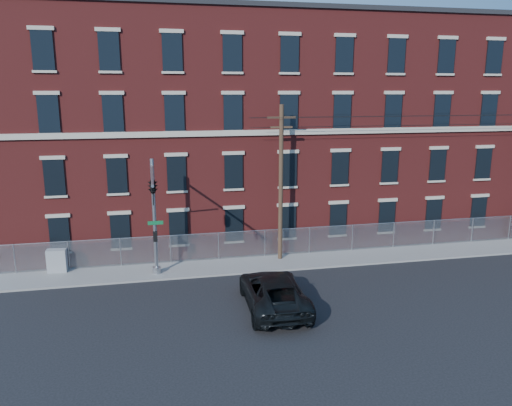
{
  "coord_description": "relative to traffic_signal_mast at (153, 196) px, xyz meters",
  "views": [
    {
      "loc": [
        -5.92,
        -24.52,
        10.95
      ],
      "look_at": [
        0.05,
        4.0,
        4.32
      ],
      "focal_mm": 34.77,
      "sensor_mm": 36.0,
      "label": 1
    }
  ],
  "objects": [
    {
      "name": "ground",
      "position": [
        6.0,
        -2.18,
        -5.39
      ],
      "size": [
        140.0,
        140.0,
        0.0
      ],
      "primitive_type": "plane",
      "color": "black",
      "rests_on": "ground"
    },
    {
      "name": "sidewalk",
      "position": [
        18.0,
        2.82,
        -5.33
      ],
      "size": [
        65.0,
        3.0,
        0.12
      ],
      "primitive_type": "cube",
      "color": "gray",
      "rests_on": "ground"
    },
    {
      "name": "mill_building",
      "position": [
        18.0,
        11.75,
        2.76
      ],
      "size": [
        55.3,
        14.32,
        16.3
      ],
      "color": "maroon",
      "rests_on": "ground"
    },
    {
      "name": "chain_link_fence",
      "position": [
        18.0,
        4.12,
        -4.33
      ],
      "size": [
        59.06,
        0.06,
        1.85
      ],
      "color": "#A5A8AD",
      "rests_on": "ground"
    },
    {
      "name": "traffic_signal_mast",
      "position": [
        0.0,
        0.0,
        0.0
      ],
      "size": [
        0.9,
        6.75,
        7.0
      ],
      "color": "#9EA0A5",
      "rests_on": "ground"
    },
    {
      "name": "utility_pole_near",
      "position": [
        8.0,
        3.42,
        -0.05
      ],
      "size": [
        1.8,
        0.28,
        10.0
      ],
      "color": "#443122",
      "rests_on": "ground"
    },
    {
      "name": "pickup_truck",
      "position": [
        5.83,
        -3.65,
        -4.51
      ],
      "size": [
        3.16,
        6.46,
        1.77
      ],
      "primitive_type": "imported",
      "rotation": [
        0.0,
        0.0,
        3.1
      ],
      "color": "black",
      "rests_on": "ground"
    },
    {
      "name": "utility_cabinet",
      "position": [
        -5.94,
        3.82,
        -4.56
      ],
      "size": [
        1.17,
        0.63,
        1.42
      ],
      "primitive_type": "cube",
      "rotation": [
        0.0,
        0.0,
        -0.06
      ],
      "color": "gray",
      "rests_on": "sidewalk"
    }
  ]
}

